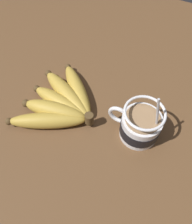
# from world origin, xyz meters

# --- Properties ---
(table) EXTENTS (1.26, 1.26, 0.03)m
(table) POSITION_xyz_m (0.00, 0.00, 0.01)
(table) COLOR brown
(table) RESTS_ON ground
(coffee_mug) EXTENTS (0.12, 0.09, 0.14)m
(coffee_mug) POSITION_xyz_m (-0.03, -0.03, 0.06)
(coffee_mug) COLOR silver
(coffee_mug) RESTS_ON table
(banana_bunch) EXTENTS (0.18, 0.24, 0.04)m
(banana_bunch) POSITION_xyz_m (0.16, -0.02, 0.05)
(banana_bunch) COLOR #4C381E
(banana_bunch) RESTS_ON table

